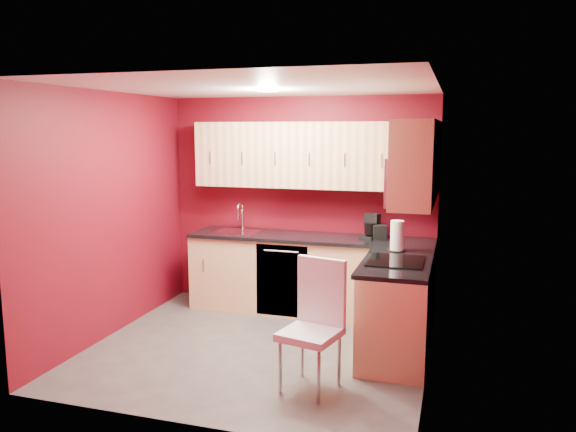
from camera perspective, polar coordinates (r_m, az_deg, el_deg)
The scene contains 21 objects.
floor at distance 5.64m, azimuth -2.99°, elevation -13.25°, with size 3.20×3.20×0.00m, color #53504D.
ceiling at distance 5.24m, azimuth -3.21°, elevation 12.97°, with size 3.20×3.20×0.00m, color white.
wall_back at distance 6.72m, azimuth 1.27°, elevation 1.38°, with size 3.20×3.20×0.00m, color #610913.
wall_front at distance 3.95m, azimuth -10.56°, elevation -4.02°, with size 3.20×3.20×0.00m, color #610913.
wall_left at distance 6.03m, azimuth -17.53°, elevation 0.13°, with size 3.00×3.00×0.00m, color #610913.
wall_right at distance 4.99m, azimuth 14.44°, elevation -1.48°, with size 3.00×3.00×0.00m, color #610913.
base_cabinets_back at distance 6.54m, azimuth 2.24°, elevation -6.12°, with size 2.80×0.60×0.87m, color #D8AD7B.
base_cabinets_right at distance 5.45m, azimuth 11.04°, elevation -9.33°, with size 0.60×1.30×0.87m, color #D8AD7B.
countertop_back at distance 6.42m, azimuth 2.23°, elevation -2.22°, with size 2.80×0.63×0.04m, color black.
countertop_right at distance 5.32m, azimuth 11.00°, elevation -4.71°, with size 0.63×1.27×0.04m, color black.
upper_cabinets_back at distance 6.45m, azimuth 2.59°, elevation 6.19°, with size 2.80×0.35×0.75m, color #E5B882.
upper_cabinets_right at distance 5.37m, azimuth 13.04°, elevation 6.13°, with size 0.35×1.55×0.75m.
microwave at distance 5.15m, azimuth 12.42°, elevation 3.50°, with size 0.42×0.76×0.42m.
cooktop at distance 5.28m, azimuth 10.92°, elevation -4.53°, with size 0.50×0.55×0.01m, color black.
sink at distance 6.71m, azimuth -5.19°, elevation -1.31°, with size 0.52×0.42×0.35m.
dishwasher_front at distance 6.34m, azimuth -0.64°, elevation -6.60°, with size 0.60×0.02×0.82m, color black.
downlight at distance 5.53m, azimuth -2.12°, elevation 12.61°, with size 0.20×0.20×0.01m, color white.
coffee_maker at distance 6.34m, azimuth 8.30°, elevation -1.02°, with size 0.16×0.22×0.27m, color black, non-canonical shape.
napkin_holder at distance 6.29m, azimuth 9.29°, elevation -1.64°, with size 0.15×0.15×0.16m, color black, non-canonical shape.
paper_towel at distance 5.71m, azimuth 11.02°, elevation -1.99°, with size 0.18×0.18×0.31m, color white, non-canonical shape.
dining_chair at distance 4.63m, azimuth 2.28°, elevation -11.18°, with size 0.43×0.45×1.07m, color silver, non-canonical shape.
Camera 1 is at (1.79, -4.91, 2.12)m, focal length 35.00 mm.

